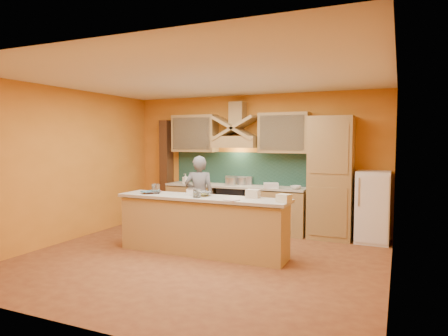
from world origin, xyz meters
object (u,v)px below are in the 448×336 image
at_px(person, 199,196).
at_px(kitchen_scale, 191,192).
at_px(stove, 235,208).
at_px(fridge, 373,207).
at_px(mixing_bowl, 203,194).

relative_size(person, kitchen_scale, 12.43).
xyz_separation_m(stove, kitchen_scale, (-0.02, -1.86, 0.55)).
height_order(stove, fridge, fridge).
bearing_deg(stove, mixing_bowl, -84.26).
bearing_deg(person, stove, -131.34).
bearing_deg(kitchen_scale, fridge, 29.17).
height_order(fridge, kitchen_scale, fridge).
xyz_separation_m(kitchen_scale, mixing_bowl, (0.20, 0.02, -0.02)).
xyz_separation_m(stove, fridge, (2.70, 0.00, 0.20)).
distance_m(fridge, person, 3.20).
height_order(kitchen_scale, mixing_bowl, kitchen_scale).
bearing_deg(stove, fridge, 0.00).
height_order(fridge, mixing_bowl, fridge).
bearing_deg(mixing_bowl, person, 120.51).
bearing_deg(fridge, person, -163.74).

